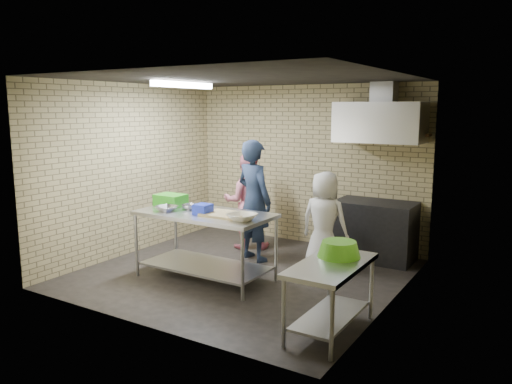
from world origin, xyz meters
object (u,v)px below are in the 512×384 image
stove (374,231)px  woman_pink (247,201)px  green_basin (339,249)px  bottle_green (413,128)px  man_navy (254,200)px  prep_table (205,246)px  side_counter (330,298)px  green_crate (171,200)px  blue_tub (203,209)px  bottle_red (387,127)px  woman_white (324,221)px

stove → woman_pink: 2.11m
green_basin → bottle_green: 2.98m
woman_pink → bottle_green: bearing=163.1°
man_navy → prep_table: bearing=102.5°
prep_table → side_counter: 2.23m
side_counter → green_crate: size_ratio=2.92×
blue_tub → bottle_red: bottle_red is taller
green_crate → woman_white: woman_white is taller
stove → man_navy: bearing=-147.9°
woman_pink → side_counter: bearing=104.2°
stove → bottle_red: size_ratio=6.67×
side_counter → blue_tub: 2.24m
green_basin → bottle_red: (-0.38, 2.74, 1.19)m
man_navy → bottle_green: bearing=-130.9°
blue_tub → man_navy: (0.05, 1.20, -0.07)m
green_crate → man_navy: (0.80, 0.98, -0.08)m
man_navy → woman_pink: 0.68m
side_counter → green_basin: size_ratio=2.61×
prep_table → bottle_green: size_ratio=12.34×
prep_table → green_crate: bearing=170.3°
blue_tub → man_navy: bearing=87.5°
bottle_green → woman_white: bearing=-128.6°
prep_table → woman_pink: woman_pink is taller
side_counter → woman_pink: woman_pink is taller
green_crate → bottle_green: bottle_green is taller
green_crate → bottle_green: size_ratio=2.74×
side_counter → prep_table: bearing=162.6°
bottle_green → woman_pink: 2.85m
green_basin → bottle_red: size_ratio=2.56×
bottle_red → green_crate: bearing=-137.7°
bottle_red → bottle_green: (0.40, 0.00, -0.01)m
side_counter → man_navy: man_navy is taller
bottle_red → woman_pink: (-2.07, -0.73, -1.24)m
stove → bottle_green: (0.45, 0.24, 1.57)m
green_crate → prep_table: bearing=-9.7°
bottle_red → man_navy: bearing=-142.9°
prep_table → bottle_red: 3.29m
man_navy → woman_white: bearing=-157.2°
man_navy → woman_white: size_ratio=1.29×
green_basin → man_navy: (-2.00, 1.51, 0.09)m
prep_table → stove: size_ratio=1.54×
stove → blue_tub: 2.78m
bottle_red → green_basin: bearing=-82.1°
man_navy → woman_pink: size_ratio=1.17×
bottle_green → man_navy: bottle_green is taller
stove → green_crate: (-2.37, -1.97, 0.56)m
man_navy → blue_tub: bearing=105.3°
bottle_red → bottle_green: bearing=0.0°
stove → green_basin: bearing=-80.2°
side_counter → woman_white: bearing=115.8°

